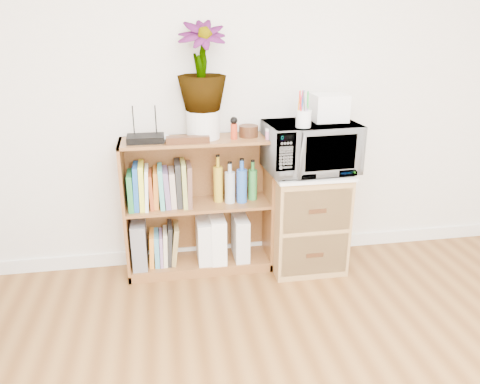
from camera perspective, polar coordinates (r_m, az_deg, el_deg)
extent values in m
cube|color=white|center=(3.57, 0.59, -6.90)|extent=(4.00, 0.02, 0.10)
cube|color=brown|center=(3.22, -5.08, -1.77)|extent=(1.00, 0.30, 0.95)
cube|color=#9E7542|center=(3.34, 8.05, -3.40)|extent=(0.50, 0.45, 0.70)
imported|color=silver|center=(3.15, 8.58, 5.42)|extent=(0.61, 0.44, 0.33)
cylinder|color=white|center=(2.98, 7.75, 8.85)|extent=(0.10, 0.10, 0.11)
cube|color=white|center=(3.18, 10.84, 10.07)|extent=(0.22, 0.18, 0.18)
cube|color=black|center=(3.04, -11.43, 6.40)|extent=(0.23, 0.16, 0.04)
imported|color=white|center=(3.03, -9.75, 6.36)|extent=(0.13, 0.13, 0.03)
cylinder|color=silver|center=(3.08, -4.51, 8.23)|extent=(0.21, 0.21, 0.18)
imported|color=#397E32|center=(3.02, -4.71, 15.01)|extent=(0.31, 0.31, 0.55)
cube|color=#3C2310|center=(2.97, -6.38, 6.34)|extent=(0.27, 0.07, 0.04)
cylinder|color=#B73216|center=(3.05, -0.74, 7.39)|extent=(0.04, 0.04, 0.10)
cylinder|color=#361A0E|center=(3.12, 1.04, 7.44)|extent=(0.13, 0.13, 0.07)
cube|color=pink|center=(3.06, 4.01, 6.98)|extent=(0.12, 0.04, 0.06)
cube|color=slate|center=(3.32, -12.16, -6.09)|extent=(0.10, 0.26, 0.32)
cube|color=white|center=(3.32, -4.42, -5.85)|extent=(0.10, 0.24, 0.30)
cube|color=white|center=(3.32, -2.79, -5.57)|extent=(0.10, 0.26, 0.33)
cube|color=silver|center=(3.35, 0.04, -5.49)|extent=(0.10, 0.25, 0.31)
cube|color=#207B3B|center=(3.17, -13.16, 0.23)|extent=(0.03, 0.20, 0.25)
cube|color=#1C52AD|center=(3.16, -12.53, 0.70)|extent=(0.04, 0.20, 0.30)
cube|color=#F0F639|center=(3.15, -11.88, 0.81)|extent=(0.04, 0.20, 0.31)
cube|color=white|center=(3.16, -11.30, 0.63)|extent=(0.04, 0.20, 0.28)
cube|color=#A1401B|center=(3.16, -10.79, 0.29)|extent=(0.03, 0.20, 0.24)
cube|color=orange|center=(3.16, -10.21, 0.44)|extent=(0.04, 0.20, 0.25)
cube|color=teal|center=(3.16, -9.59, 0.69)|extent=(0.04, 0.20, 0.28)
cube|color=slate|center=(3.16, -8.93, 0.55)|extent=(0.05, 0.20, 0.26)
cube|color=#C4AB98|center=(3.16, -8.22, 0.51)|extent=(0.04, 0.20, 0.25)
cube|color=#262626|center=(3.15, -7.52, 1.03)|extent=(0.04, 0.20, 0.30)
cube|color=#A2A94E|center=(3.15, -6.87, 1.13)|extent=(0.03, 0.20, 0.31)
cube|color=brown|center=(3.16, -6.26, 0.98)|extent=(0.04, 0.20, 0.29)
cylinder|color=gold|center=(3.17, -2.66, 1.48)|extent=(0.06, 0.06, 0.32)
cylinder|color=#AFBFC6|center=(3.19, -1.30, 1.21)|extent=(0.07, 0.07, 0.28)
cylinder|color=blue|center=(3.20, 0.14, 1.45)|extent=(0.07, 0.07, 0.30)
cylinder|color=#338C3D|center=(3.21, 1.60, 1.31)|extent=(0.06, 0.06, 0.27)
cube|color=orange|center=(3.34, -10.70, -6.73)|extent=(0.04, 0.19, 0.23)
cube|color=teal|center=(3.34, -10.09, -6.72)|extent=(0.03, 0.19, 0.23)
cube|color=#946FA6|center=(3.34, -9.58, -6.71)|extent=(0.02, 0.19, 0.22)
cube|color=beige|center=(3.33, -9.10, -6.53)|extent=(0.04, 0.19, 0.25)
cube|color=black|center=(3.32, -8.57, -6.18)|extent=(0.05, 0.19, 0.29)
cube|color=olive|center=(3.33, -7.96, -6.24)|extent=(0.07, 0.19, 0.28)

